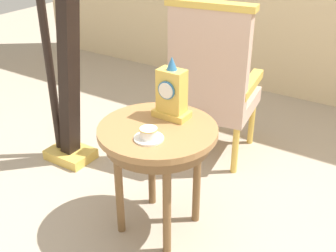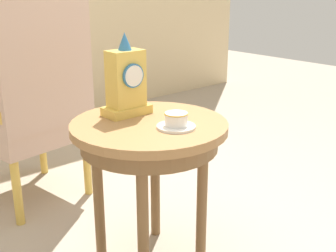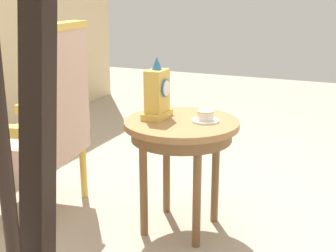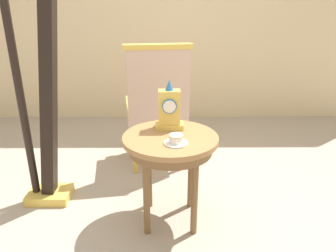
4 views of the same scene
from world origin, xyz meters
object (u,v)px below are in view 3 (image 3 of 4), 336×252
at_px(teacup_left, 205,117).
at_px(harp, 28,139).
at_px(armchair, 46,118).
at_px(side_table, 181,135).
at_px(mantel_clock, 157,94).

height_order(teacup_left, harp, harp).
xyz_separation_m(teacup_left, armchair, (-0.14, 0.94, -0.07)).
height_order(side_table, harp, harp).
bearing_deg(side_table, mantel_clock, 92.17).
height_order(mantel_clock, armchair, armchair).
distance_m(side_table, teacup_left, 0.17).
distance_m(side_table, mantel_clock, 0.26).
bearing_deg(teacup_left, side_table, 104.04).
xyz_separation_m(armchair, harp, (-0.80, -0.56, 0.18)).
relative_size(teacup_left, armchair, 0.13).
height_order(teacup_left, mantel_clock, mantel_clock).
bearing_deg(armchair, harp, -144.76).
height_order(teacup_left, armchair, armchair).
relative_size(side_table, mantel_clock, 1.90).
bearing_deg(teacup_left, armchair, 98.42).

